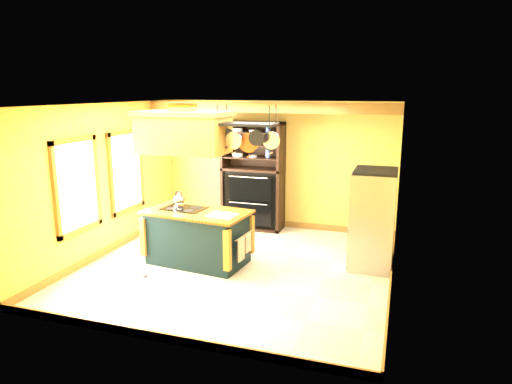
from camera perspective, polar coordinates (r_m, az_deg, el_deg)
The scene contains 15 objects.
floor at distance 7.82m, azimuth -2.33°, elevation -9.30°, with size 5.00×5.00×0.00m, color beige.
ceiling at distance 7.25m, azimuth -2.53°, elevation 10.89°, with size 5.00×5.00×0.00m, color white.
wall_back at distance 9.76m, azimuth 2.69°, elevation 3.39°, with size 5.00×0.02×2.70m, color gold.
wall_front at distance 5.22m, azimuth -12.02°, elevation -5.16°, with size 5.00×0.02×2.70m, color gold.
wall_left at distance 8.60m, azimuth -18.26°, elevation 1.48°, with size 0.02×5.00×2.70m, color gold.
wall_right at distance 6.97m, azimuth 17.23°, elevation -0.95°, with size 0.02×5.00×2.70m, color gold.
ceiling_beam at distance 8.87m, azimuth 1.38°, elevation 10.52°, with size 5.00×0.15×0.20m, color olive.
window_near at distance 7.95m, azimuth -21.44°, elevation 0.73°, with size 0.06×1.06×1.56m.
window_far at distance 9.05m, azimuth -15.88°, elevation 2.50°, with size 0.06×1.06×1.56m.
kitchen_island at distance 7.90m, azimuth -7.30°, elevation -5.53°, with size 1.84×1.15×1.11m.
range_hood at distance 7.62m, azimuth -9.05°, elevation 7.52°, with size 1.52×0.86×0.80m.
pot_rack at distance 7.20m, azimuth -1.08°, elevation 7.64°, with size 1.00×0.46×0.76m.
refrigerator at distance 7.81m, azimuth 14.33°, elevation -3.60°, with size 0.71×0.83×1.62m.
hutch at distance 9.74m, azimuth -0.32°, elevation 0.58°, with size 1.29×0.58×2.28m.
floor_register at distance 7.65m, azimuth -14.46°, elevation -10.18°, with size 0.28×0.12×0.01m, color black.
Camera 1 is at (2.53, -6.79, 2.93)m, focal length 32.00 mm.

